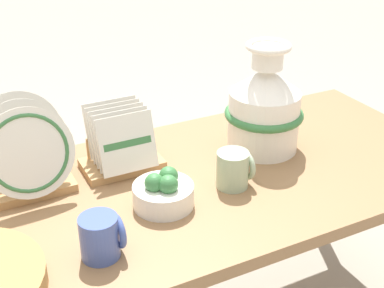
% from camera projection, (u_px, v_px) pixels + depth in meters
% --- Properties ---
extents(display_table, '(1.54, 0.68, 0.58)m').
position_uv_depth(display_table, '(192.00, 201.00, 1.45)').
color(display_table, olive).
rests_on(display_table, ground_plane).
extents(ceramic_vase, '(0.23, 0.23, 0.32)m').
position_uv_depth(ceramic_vase, '(264.00, 106.00, 1.52)').
color(ceramic_vase, white).
rests_on(ceramic_vase, display_table).
extents(dish_rack_round_plates, '(0.22, 0.18, 0.24)m').
position_uv_depth(dish_rack_round_plates, '(27.00, 159.00, 1.32)').
color(dish_rack_round_plates, tan).
rests_on(dish_rack_round_plates, display_table).
extents(dish_rack_square_plates, '(0.21, 0.16, 0.17)m').
position_uv_depth(dish_rack_square_plates, '(121.00, 147.00, 1.45)').
color(dish_rack_square_plates, tan).
rests_on(dish_rack_square_plates, display_table).
extents(mug_sage_glaze, '(0.09, 0.08, 0.10)m').
position_uv_depth(mug_sage_glaze, '(234.00, 169.00, 1.37)').
color(mug_sage_glaze, '#9EB28E').
rests_on(mug_sage_glaze, display_table).
extents(mug_cobalt_glaze, '(0.09, 0.08, 0.10)m').
position_uv_depth(mug_cobalt_glaze, '(102.00, 236.00, 1.12)').
color(mug_cobalt_glaze, '#42569E').
rests_on(mug_cobalt_glaze, display_table).
extents(fruit_bowl, '(0.15, 0.15, 0.09)m').
position_uv_depth(fruit_bowl, '(163.00, 192.00, 1.30)').
color(fruit_bowl, silver).
rests_on(fruit_bowl, display_table).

